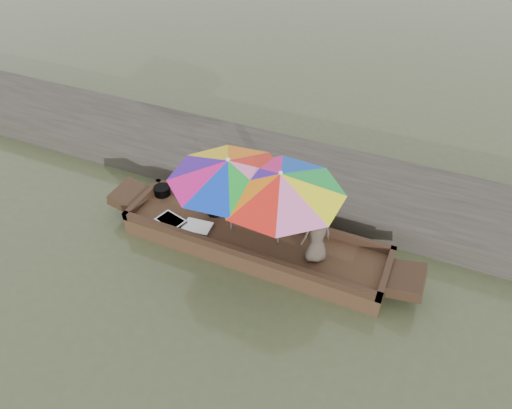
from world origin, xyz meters
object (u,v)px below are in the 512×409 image
at_px(cooking_pot, 162,191).
at_px(charcoal_grill, 215,210).
at_px(supply_bag, 227,205).
at_px(umbrella_stern, 279,209).
at_px(umbrella_bow, 230,195).
at_px(tray_crayfish, 171,222).
at_px(boat_hull, 254,243).
at_px(vendor, 317,236).
at_px(tray_scallop, 197,227).

relative_size(cooking_pot, charcoal_grill, 1.11).
distance_m(supply_bag, umbrella_stern, 1.44).
relative_size(cooking_pot, umbrella_stern, 0.15).
relative_size(charcoal_grill, supply_bag, 1.05).
xyz_separation_m(umbrella_bow, umbrella_stern, (0.92, 0.00, 0.00)).
bearing_deg(cooking_pot, tray_crayfish, -47.59).
bearing_deg(boat_hull, vendor, -4.42).
height_order(boat_hull, vendor, vendor).
xyz_separation_m(charcoal_grill, umbrella_bow, (0.47, -0.27, 0.71)).
distance_m(tray_crayfish, tray_scallop, 0.52).
distance_m(vendor, umbrella_stern, 0.76).
bearing_deg(umbrella_stern, supply_bag, 160.32).
height_order(tray_crayfish, vendor, vendor).
bearing_deg(tray_crayfish, umbrella_stern, 9.24).
relative_size(tray_scallop, umbrella_bow, 0.25).
height_order(cooking_pot, tray_scallop, cooking_pot).
bearing_deg(boat_hull, charcoal_grill, 163.57).
bearing_deg(cooking_pot, charcoal_grill, -4.23).
distance_m(tray_scallop, vendor, 2.25).
relative_size(cooking_pot, supply_bag, 1.16).
distance_m(tray_crayfish, umbrella_stern, 2.16).
height_order(charcoal_grill, supply_bag, supply_bag).
relative_size(tray_scallop, umbrella_stern, 0.24).
xyz_separation_m(boat_hull, tray_scallop, (-1.02, -0.24, 0.21)).
height_order(cooking_pot, tray_crayfish, cooking_pot).
relative_size(tray_scallop, vendor, 0.49).
bearing_deg(charcoal_grill, vendor, -9.84).
bearing_deg(umbrella_bow, tray_scallop, -156.83).
distance_m(charcoal_grill, supply_bag, 0.25).
xyz_separation_m(tray_scallop, supply_bag, (0.27, 0.68, 0.10)).
height_order(supply_bag, vendor, vendor).
xyz_separation_m(tray_crayfish, umbrella_bow, (1.08, 0.33, 0.73)).
height_order(boat_hull, cooking_pot, cooking_pot).
relative_size(cooking_pot, tray_scallop, 0.64).
xyz_separation_m(boat_hull, charcoal_grill, (-0.93, 0.27, 0.24)).
distance_m(boat_hull, supply_bag, 0.92).
xyz_separation_m(charcoal_grill, vendor, (2.10, -0.36, 0.45)).
bearing_deg(umbrella_bow, tray_crayfish, -163.28).
distance_m(umbrella_bow, umbrella_stern, 0.92).
bearing_deg(tray_crayfish, cooking_pot, 132.41).
xyz_separation_m(boat_hull, cooking_pot, (-2.17, 0.37, 0.26)).
relative_size(supply_bag, umbrella_stern, 0.13).
distance_m(cooking_pot, tray_crayfish, 0.94).
bearing_deg(tray_scallop, cooking_pot, 152.10).
bearing_deg(supply_bag, cooking_pot, -177.20).
height_order(tray_crayfish, umbrella_bow, umbrella_bow).
bearing_deg(charcoal_grill, boat_hull, -16.43).
height_order(charcoal_grill, umbrella_bow, umbrella_bow).
relative_size(charcoal_grill, umbrella_bow, 0.14).
height_order(tray_scallop, supply_bag, supply_bag).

